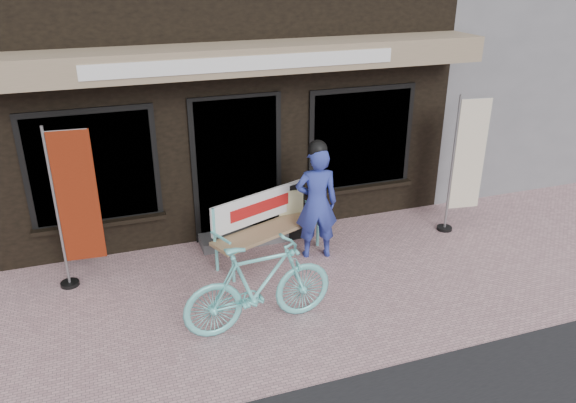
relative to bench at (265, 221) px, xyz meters
name	(u,v)px	position (x,y,z in m)	size (l,w,h in m)	color
ground	(280,303)	(-0.19, -1.25, -0.55)	(70.00, 70.00, 0.00)	#BF9296
storefront	(192,16)	(-0.19, 3.72, 2.44)	(7.00, 6.77, 6.00)	black
neighbor_right_near	(548,11)	(8.31, 4.25, 2.25)	(10.00, 7.00, 5.60)	slate
bench	(265,221)	(0.00, 0.00, 0.00)	(1.77, 1.05, 0.94)	#6FD9D7
person	(317,201)	(0.68, -0.23, 0.30)	(0.66, 0.50, 1.74)	#2D3B9D
bicycle	(259,285)	(-0.55, -1.58, -0.01)	(0.51, 1.79, 1.08)	#6FD9D7
nobori_red	(75,206)	(-2.45, 0.05, 0.57)	(0.64, 0.25, 2.17)	gray
nobori_cream	(466,162)	(3.13, -0.17, 0.56)	(0.64, 0.26, 2.16)	gray
menu_stand	(290,212)	(0.49, 0.34, -0.09)	(0.45, 0.12, 0.90)	black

